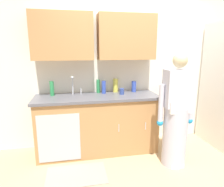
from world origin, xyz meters
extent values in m
plane|color=tan|center=(0.00, 0.00, 0.00)|extent=(9.00, 9.00, 0.00)
cube|color=silver|center=(0.00, 1.05, 1.35)|extent=(4.80, 0.10, 2.70)
cube|color=#B27F4C|center=(-1.04, 0.83, 1.85)|extent=(0.91, 0.34, 0.70)
cube|color=#B27F4C|center=(-0.05, 0.83, 1.85)|extent=(0.91, 0.34, 0.70)
cube|color=silver|center=(1.45, 0.40, 1.05)|extent=(0.04, 1.10, 2.10)
cube|color=#B27F4C|center=(-0.55, 0.70, 0.45)|extent=(1.90, 0.60, 0.90)
cube|color=#B7BABF|center=(-1.15, 0.39, 0.41)|extent=(0.60, 0.01, 0.72)
cylinder|color=silver|center=(-0.27, 0.39, 0.50)|extent=(0.01, 0.01, 0.12)
cylinder|color=silver|center=(0.16, 0.39, 0.50)|extent=(0.01, 0.01, 0.12)
cube|color=#595960|center=(-0.55, 0.70, 0.92)|extent=(1.96, 0.66, 0.04)
cube|color=#B7BABF|center=(-0.89, 0.70, 0.92)|extent=(0.50, 0.36, 0.03)
cylinder|color=#B7BABF|center=(-0.93, 0.85, 1.09)|extent=(0.02, 0.02, 0.30)
sphere|color=#B7BABF|center=(-0.93, 0.79, 1.23)|extent=(0.04, 0.04, 0.04)
cylinder|color=#B7BABF|center=(-0.80, 0.85, 0.99)|extent=(0.02, 0.02, 0.10)
cube|color=white|center=(0.49, 0.06, 0.03)|extent=(0.20, 0.26, 0.06)
cylinder|color=silver|center=(0.49, 0.08, 0.44)|extent=(0.34, 0.34, 0.88)
cube|color=silver|center=(0.49, 0.08, 1.14)|extent=(0.38, 0.22, 0.52)
sphere|color=#C8B687|center=(0.49, 0.08, 1.52)|extent=(0.20, 0.20, 0.20)
cube|color=white|center=(0.49, -0.04, 0.90)|extent=(0.32, 0.04, 0.16)
cylinder|color=silver|center=(0.26, 0.10, 0.93)|extent=(0.07, 0.07, 0.55)
sphere|color=#1E8CCC|center=(0.26, 0.10, 0.65)|extent=(0.09, 0.09, 0.09)
cylinder|color=silver|center=(0.72, 0.10, 0.93)|extent=(0.07, 0.07, 0.55)
sphere|color=#1E8CCC|center=(0.72, 0.10, 0.65)|extent=(0.09, 0.09, 0.09)
cube|color=gray|center=(-0.92, 0.05, 0.01)|extent=(0.80, 0.50, 0.01)
cylinder|color=#334CB2|center=(-0.42, 0.84, 1.05)|extent=(0.07, 0.07, 0.21)
cylinder|color=#D8D14C|center=(-0.21, 0.92, 1.05)|extent=(0.08, 0.08, 0.23)
cylinder|color=#2D8C4C|center=(-0.50, 0.91, 1.05)|extent=(0.06, 0.06, 0.22)
cylinder|color=#334CB2|center=(0.11, 0.88, 1.03)|extent=(0.08, 0.08, 0.19)
cylinder|color=#2D8C4C|center=(-1.25, 0.84, 1.06)|extent=(0.07, 0.07, 0.23)
cylinder|color=#33478C|center=(-0.14, 0.72, 0.99)|extent=(0.08, 0.08, 0.10)
camera|label=1|loc=(-0.92, -2.38, 1.67)|focal=32.08mm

